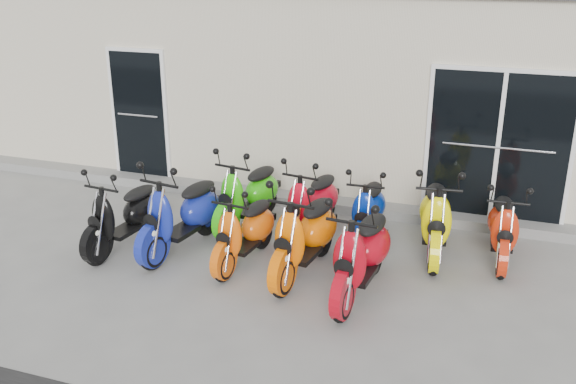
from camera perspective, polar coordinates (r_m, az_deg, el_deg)
name	(u,v)px	position (r m, az deg, el deg)	size (l,w,h in m)	color
ground	(273,261)	(8.41, -1.35, -6.15)	(80.00, 80.00, 0.00)	gray
building	(366,72)	(12.70, 6.93, 10.56)	(14.00, 6.00, 3.20)	beige
front_step	(317,202)	(10.13, 2.63, -0.90)	(14.00, 0.40, 0.15)	gray
door_left	(139,111)	(11.19, -13.07, 7.03)	(1.07, 0.08, 2.22)	black
door_right	(498,142)	(9.54, 18.20, 4.21)	(2.02, 0.08, 2.22)	black
scooter_front_black	(123,206)	(8.80, -14.45, -1.23)	(0.60, 1.65, 1.22)	black
scooter_front_blue	(181,204)	(8.55, -9.48, -1.04)	(0.66, 1.82, 1.35)	#16269C
scooter_front_orange_a	(245,222)	(8.13, -3.87, -2.66)	(0.57, 1.57, 1.16)	#F35F0A
scooter_front_orange_b	(305,224)	(7.81, 1.54, -2.90)	(0.66, 1.82, 1.34)	#FF6802
scooter_front_red	(362,243)	(7.38, 6.59, -4.52)	(0.66, 1.81, 1.34)	#B30715
scooter_back_green	(248,186)	(9.20, -3.58, 0.57)	(0.63, 1.73, 1.28)	#2DD10D
scooter_back_red	(312,194)	(8.94, 2.15, -0.21)	(0.60, 1.65, 1.22)	red
scooter_back_blue	(369,202)	(8.81, 7.19, -0.90)	(0.57, 1.57, 1.16)	#052595
scooter_back_yellow	(436,208)	(8.57, 13.05, -1.39)	(0.64, 1.77, 1.31)	#FFF300
scooter_back_extra	(504,219)	(8.66, 18.67, -2.27)	(0.57, 1.57, 1.16)	red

